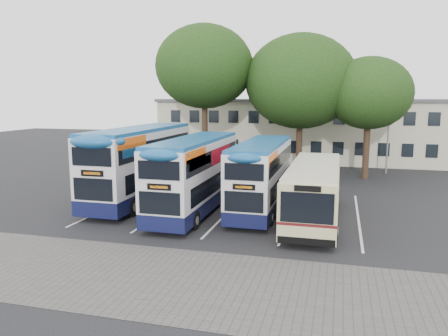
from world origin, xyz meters
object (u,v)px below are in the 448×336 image
object	(u,v)px
lamp_post	(389,113)
bus_single	(314,188)
tree_mid	(301,82)
tree_right	(369,93)
bus_dd_mid	(195,171)
bus_dd_left	(141,161)
bus_dd_right	(262,173)
tree_left	(204,67)

from	to	relation	value
lamp_post	bus_single	size ratio (longest dim) A/B	0.91
tree_mid	tree_right	distance (m)	5.41
bus_single	bus_dd_mid	bearing A→B (deg)	179.98
lamp_post	tree_right	size ratio (longest dim) A/B	0.96
bus_dd_left	bus_dd_right	distance (m)	7.65
tree_mid	bus_dd_right	xyz separation A→B (m)	(-0.94, -12.40, -5.49)
bus_dd_mid	bus_dd_left	bearing A→B (deg)	157.31
tree_right	bus_single	size ratio (longest dim) A/B	0.95
tree_right	tree_left	bearing A→B (deg)	-177.59
tree_left	bus_dd_mid	world-z (taller)	tree_left
bus_dd_mid	lamp_post	bearing A→B (deg)	53.84
bus_dd_left	lamp_post	bearing A→B (deg)	41.98
tree_left	bus_single	size ratio (longest dim) A/B	1.24
tree_left	bus_dd_right	world-z (taller)	tree_left
lamp_post	bus_dd_right	world-z (taller)	lamp_post
bus_dd_mid	bus_single	bearing A→B (deg)	-0.02
bus_dd_mid	bus_single	size ratio (longest dim) A/B	1.00
tree_right	bus_dd_right	xyz separation A→B (m)	(-6.23, -11.76, -4.52)
lamp_post	tree_mid	bearing A→B (deg)	-163.57
tree_right	bus_dd_left	bearing A→B (deg)	-140.60
tree_left	bus_single	distance (m)	17.52
bus_dd_mid	tree_mid	bearing A→B (deg)	72.03
bus_dd_left	tree_left	bearing A→B (deg)	86.04
lamp_post	bus_single	xyz separation A→B (m)	(-5.05, -15.84, -3.41)
tree_left	bus_dd_mid	size ratio (longest dim) A/B	1.24
tree_left	bus_dd_right	distance (m)	14.77
tree_mid	tree_right	xyz separation A→B (m)	(5.29, -0.64, -0.96)
tree_left	tree_mid	distance (m)	8.00
tree_left	bus_dd_right	size ratio (longest dim) A/B	1.32
lamp_post	bus_dd_left	distance (m)	21.27
bus_dd_left	bus_dd_mid	world-z (taller)	bus_dd_left
tree_left	tree_mid	world-z (taller)	tree_left
tree_right	bus_dd_left	distance (m)	18.41
bus_dd_right	bus_dd_left	bearing A→B (deg)	177.16
lamp_post	bus_dd_right	size ratio (longest dim) A/B	0.97
bus_single	bus_dd_left	bearing A→B (deg)	170.81
lamp_post	bus_single	distance (m)	16.98
bus_dd_left	bus_dd_mid	bearing A→B (deg)	-22.69
tree_left	bus_dd_left	distance (m)	12.59
tree_mid	tree_right	bearing A→B (deg)	-6.86
lamp_post	tree_right	world-z (taller)	tree_right
lamp_post	tree_left	bearing A→B (deg)	-167.59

